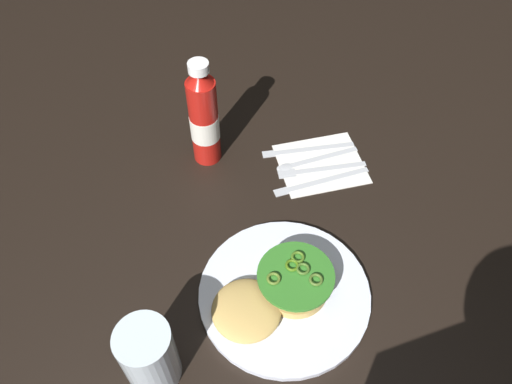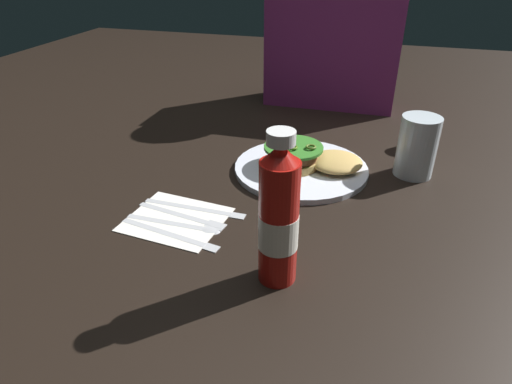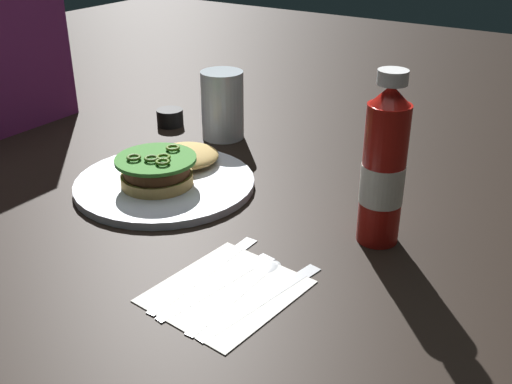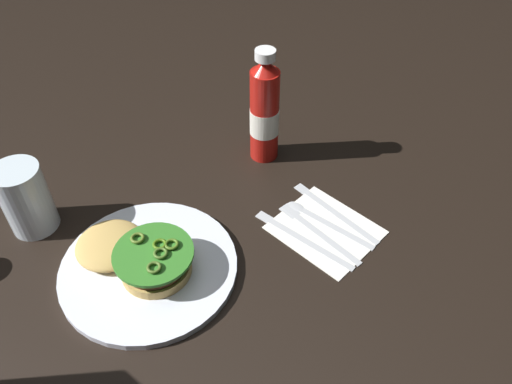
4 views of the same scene
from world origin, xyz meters
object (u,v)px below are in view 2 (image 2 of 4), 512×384
object	(u,v)px
burger_sandwich	(309,158)
steak_knife	(200,208)
dinner_plate	(301,169)
napkin	(176,219)
ketchup_bottle	(279,218)
fork_utensil	(188,216)
diner_person	(334,29)
butter_knife	(175,234)
water_glass	(417,146)
condiment_cup	(410,143)
spoon_utensil	(186,224)

from	to	relation	value
burger_sandwich	steak_knife	bearing A→B (deg)	-127.65
dinner_plate	napkin	bearing A→B (deg)	-125.50
ketchup_bottle	fork_utensil	world-z (taller)	ketchup_bottle
diner_person	ketchup_bottle	bearing A→B (deg)	-87.18
napkin	fork_utensil	xyz separation A→B (m)	(0.02, 0.01, 0.00)
napkin	butter_knife	bearing A→B (deg)	-66.99
ketchup_bottle	fork_utensil	xyz separation A→B (m)	(-0.19, 0.11, -0.10)
water_glass	diner_person	xyz separation A→B (m)	(-0.24, 0.42, 0.15)
condiment_cup	spoon_utensil	bearing A→B (deg)	-130.19
dinner_plate	water_glass	xyz separation A→B (m)	(0.23, 0.05, 0.06)
napkin	fork_utensil	size ratio (longest dim) A/B	0.92
condiment_cup	butter_knife	size ratio (longest dim) A/B	0.27
condiment_cup	spoon_utensil	size ratio (longest dim) A/B	0.30
burger_sandwich	fork_utensil	world-z (taller)	burger_sandwich
burger_sandwich	diner_person	bearing A→B (deg)	92.80
napkin	steak_knife	world-z (taller)	steak_knife
diner_person	butter_knife	bearing A→B (deg)	-101.05
fork_utensil	steak_knife	xyz separation A→B (m)	(0.01, 0.03, 0.00)
dinner_plate	condiment_cup	xyz separation A→B (m)	(0.23, 0.18, 0.01)
dinner_plate	butter_knife	bearing A→B (deg)	-117.93
burger_sandwich	steak_knife	world-z (taller)	burger_sandwich
water_glass	diner_person	size ratio (longest dim) A/B	0.26
ketchup_bottle	butter_knife	size ratio (longest dim) A/B	1.20
condiment_cup	steak_knife	size ratio (longest dim) A/B	0.26
napkin	dinner_plate	bearing A→B (deg)	54.50
water_glass	fork_utensil	xyz separation A→B (m)	(-0.40, -0.30, -0.06)
water_glass	dinner_plate	bearing A→B (deg)	-166.99
ketchup_bottle	water_glass	size ratio (longest dim) A/B	1.82
dinner_plate	napkin	world-z (taller)	dinner_plate
diner_person	burger_sandwich	bearing A→B (deg)	-87.20
dinner_plate	napkin	size ratio (longest dim) A/B	1.70
fork_utensil	diner_person	distance (m)	0.77
spoon_utensil	fork_utensil	world-z (taller)	same
ketchup_bottle	diner_person	distance (m)	0.84
butter_knife	spoon_utensil	bearing A→B (deg)	79.44
dinner_plate	condiment_cup	distance (m)	0.29
butter_knife	steak_knife	bearing A→B (deg)	84.03
burger_sandwich	water_glass	world-z (taller)	water_glass
diner_person	fork_utensil	bearing A→B (deg)	-102.01
butter_knife	diner_person	world-z (taller)	diner_person
condiment_cup	diner_person	size ratio (longest dim) A/B	0.11
water_glass	spoon_utensil	xyz separation A→B (m)	(-0.39, -0.32, -0.06)
burger_sandwich	dinner_plate	bearing A→B (deg)	-162.26
fork_utensil	ketchup_bottle	bearing A→B (deg)	-29.94
spoon_utensil	water_glass	bearing A→B (deg)	39.74
condiment_cup	napkin	xyz separation A→B (m)	(-0.41, -0.44, -0.02)
ketchup_bottle	butter_knife	distance (m)	0.22
water_glass	condiment_cup	distance (m)	0.14
burger_sandwich	condiment_cup	size ratio (longest dim) A/B	3.94
burger_sandwich	steak_knife	distance (m)	0.27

